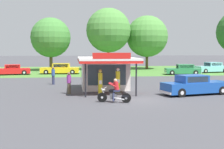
{
  "coord_description": "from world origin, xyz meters",
  "views": [
    {
      "loc": [
        -4.39,
        -20.81,
        3.49
      ],
      "look_at": [
        -1.15,
        4.51,
        1.4
      ],
      "focal_mm": 49.38,
      "sensor_mm": 36.0,
      "label": 1
    }
  ],
  "objects": [
    {
      "name": "bystander_chatting_near_pumps",
      "position": [
        -4.7,
        3.32,
        0.91
      ],
      "size": [
        0.34,
        0.34,
        1.72
      ],
      "color": "brown",
      "rests_on": "ground"
    },
    {
      "name": "featured_classic_sedan",
      "position": [
        4.98,
        1.79,
        0.69
      ],
      "size": [
        5.73,
        2.9,
        1.53
      ],
      "color": "#19479E",
      "rests_on": "ground"
    },
    {
      "name": "service_station_kiosk",
      "position": [
        -1.6,
        5.86,
        1.62
      ],
      "size": [
        4.67,
        7.19,
        3.25
      ],
      "color": "silver",
      "rests_on": "ground"
    },
    {
      "name": "tree_oak_right",
      "position": [
        1.4,
        30.53,
        6.51
      ],
      "size": [
        7.38,
        7.38,
        10.34
      ],
      "color": "brown",
      "rests_on": "ground"
    },
    {
      "name": "parked_car_back_row_left",
      "position": [
        16.45,
        23.32,
        0.71
      ],
      "size": [
        5.43,
        2.9,
        1.55
      ],
      "color": "#7AC6D1",
      "rests_on": "ground"
    },
    {
      "name": "parked_car_back_row_far_right",
      "position": [
        -12.85,
        22.75,
        0.65
      ],
      "size": [
        5.6,
        2.91,
        1.42
      ],
      "color": "red",
      "rests_on": "ground"
    },
    {
      "name": "bystander_strolling_foreground",
      "position": [
        -6.33,
        10.13,
        0.93
      ],
      "size": [
        0.34,
        0.34,
        1.76
      ],
      "color": "#2D3351",
      "rests_on": "ground"
    },
    {
      "name": "parked_car_back_row_centre_left",
      "position": [
        -6.17,
        23.48,
        0.69
      ],
      "size": [
        5.7,
        2.3,
        1.5
      ],
      "color": "gold",
      "rests_on": "ground"
    },
    {
      "name": "ground_plane",
      "position": [
        0.0,
        0.0,
        0.0
      ],
      "size": [
        300.0,
        300.0,
        0.0
      ],
      "primitive_type": "plane",
      "color": "#424247"
    },
    {
      "name": "parked_car_back_row_right",
      "position": [
        10.8,
        20.18,
        0.66
      ],
      "size": [
        5.09,
        2.51,
        1.43
      ],
      "color": "#2D844C",
      "rests_on": "ground"
    },
    {
      "name": "motorcycle_with_rider",
      "position": [
        -1.68,
        -0.97,
        0.65
      ],
      "size": [
        2.17,
        0.88,
        1.58
      ],
      "color": "black",
      "rests_on": "ground"
    },
    {
      "name": "tree_oak_far_right",
      "position": [
        -7.93,
        30.55,
        5.41
      ],
      "size": [
        6.49,
        6.49,
        8.67
      ],
      "color": "brown",
      "rests_on": "ground"
    },
    {
      "name": "gas_pump_nearside",
      "position": [
        -2.29,
        2.81,
        0.89
      ],
      "size": [
        0.44,
        0.44,
        1.94
      ],
      "color": "slate",
      "rests_on": "ground"
    },
    {
      "name": "grass_verge_strip",
      "position": [
        0.0,
        30.0,
        0.0
      ],
      "size": [
        120.0,
        24.0,
        0.01
      ],
      "primitive_type": "cube",
      "color": "#477A33",
      "rests_on": "ground"
    },
    {
      "name": "parked_car_back_row_centre_right",
      "position": [
        -0.42,
        20.37,
        0.66
      ],
      "size": [
        5.21,
        2.77,
        1.47
      ],
      "color": "#2D844C",
      "rests_on": "ground"
    },
    {
      "name": "gas_pump_offside",
      "position": [
        -0.91,
        2.81,
        0.94
      ],
      "size": [
        0.44,
        0.44,
        2.06
      ],
      "color": "slate",
      "rests_on": "ground"
    },
    {
      "name": "tree_oak_centre",
      "position": [
        8.44,
        32.57,
        5.59
      ],
      "size": [
        7.29,
        7.29,
        9.42
      ],
      "color": "brown",
      "rests_on": "ground"
    }
  ]
}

